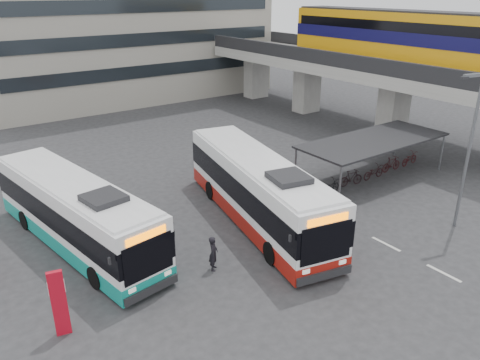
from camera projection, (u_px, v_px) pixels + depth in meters
ground at (304, 234)px, 23.03m from camera, size 120.00×120.00×0.00m
viaduct at (378, 55)px, 37.34m from camera, size 8.00×32.00×9.68m
bike_shelter at (372, 155)px, 29.28m from camera, size 10.00×4.00×2.54m
road_markings at (386, 244)px, 22.13m from camera, size 0.15×7.60×0.01m
bus_main at (258, 190)px, 23.77m from camera, size 5.18×12.73×3.68m
bus_teal at (76, 213)px, 21.53m from camera, size 4.36×12.01×3.48m
pedestrian at (213, 253)px, 19.88m from camera, size 0.66×0.68×1.57m
lamp_post at (469, 143)px, 22.11m from camera, size 1.34×0.48×7.74m
sign_totem_south at (59, 302)px, 15.94m from camera, size 0.55×0.27×2.55m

